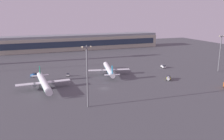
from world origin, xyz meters
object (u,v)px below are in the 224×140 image
(airplane_terminal_side, at_px, (44,83))
(fuel_truck, at_px, (168,78))
(airplane_mid_apron, at_px, (109,70))
(baggage_tractor, at_px, (163,66))
(pushback_tug, at_px, (68,75))
(apron_light_west, at_px, (220,51))
(apron_light_central, at_px, (87,73))
(cargo_loader, at_px, (34,75))

(airplane_terminal_side, bearing_deg, fuel_truck, 170.71)
(airplane_terminal_side, bearing_deg, airplane_mid_apron, -161.58)
(baggage_tractor, relative_size, pushback_tug, 1.22)
(fuel_truck, distance_m, apron_light_west, 47.76)
(fuel_truck, relative_size, pushback_tug, 1.85)
(apron_light_central, height_order, apron_light_west, apron_light_central)
(apron_light_central, bearing_deg, cargo_loader, 107.16)
(airplane_terminal_side, bearing_deg, apron_light_central, 112.87)
(pushback_tug, height_order, apron_light_west, apron_light_west)
(airplane_mid_apron, xyz_separation_m, baggage_tractor, (44.76, 3.48, -2.27))
(airplane_mid_apron, bearing_deg, baggage_tractor, 16.75)
(baggage_tractor, bearing_deg, fuel_truck, 63.21)
(airplane_terminal_side, xyz_separation_m, cargo_loader, (-3.73, 29.14, -2.45))
(apron_light_west, bearing_deg, baggage_tractor, 143.17)
(airplane_terminal_side, xyz_separation_m, airplane_mid_apron, (43.77, 16.43, -0.17))
(cargo_loader, xyz_separation_m, apron_light_central, (19.30, -62.50, 14.35))
(cargo_loader, relative_size, apron_light_central, 0.16)
(airplane_terminal_side, relative_size, baggage_tractor, 8.99)
(fuel_truck, relative_size, apron_light_west, 0.25)
(pushback_tug, xyz_separation_m, apron_light_west, (101.73, -24.60, 13.47))
(airplane_mid_apron, distance_m, apron_light_west, 78.45)
(apron_light_central, bearing_deg, baggage_tractor, 36.13)
(apron_light_west, bearing_deg, apron_light_central, -163.59)
(airplane_terminal_side, height_order, pushback_tug, airplane_terminal_side)
(fuel_truck, height_order, baggage_tractor, fuel_truck)
(fuel_truck, bearing_deg, apron_light_west, 45.12)
(airplane_terminal_side, xyz_separation_m, baggage_tractor, (88.53, 19.90, -2.45))
(apron_light_west, bearing_deg, fuel_truck, -172.11)
(fuel_truck, height_order, apron_light_central, apron_light_central)
(airplane_terminal_side, bearing_deg, baggage_tractor, -169.48)
(fuel_truck, height_order, cargo_loader, fuel_truck)
(fuel_truck, relative_size, apron_light_central, 0.23)
(airplane_mid_apron, distance_m, pushback_tug, 27.14)
(fuel_truck, height_order, pushback_tug, fuel_truck)
(airplane_mid_apron, bearing_deg, cargo_loader, 177.32)
(airplane_terminal_side, xyz_separation_m, apron_light_west, (118.99, -2.91, 10.91))
(pushback_tug, distance_m, cargo_loader, 22.27)
(fuel_truck, relative_size, cargo_loader, 1.40)
(airplane_mid_apron, bearing_deg, apron_light_west, -2.10)
(fuel_truck, bearing_deg, cargo_loader, -169.17)
(airplane_terminal_side, xyz_separation_m, apron_light_central, (15.57, -33.36, 11.91))
(airplane_terminal_side, distance_m, apron_light_west, 119.52)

